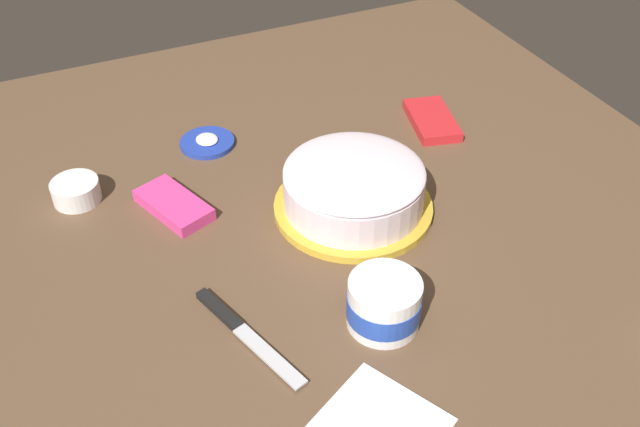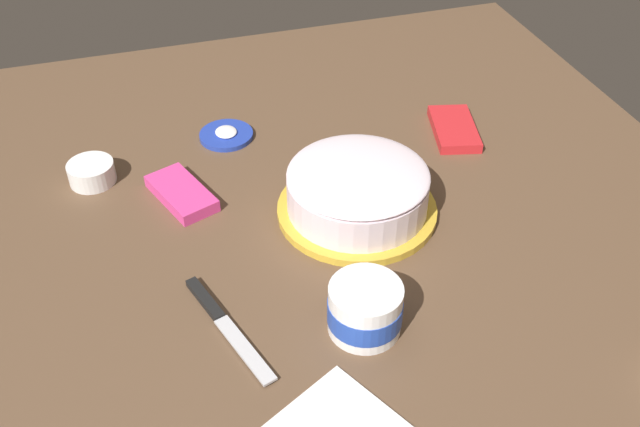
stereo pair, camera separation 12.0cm
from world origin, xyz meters
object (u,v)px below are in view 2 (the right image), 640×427
frosted_cake (358,192)px  sprinkle_bowl_blue (91,172)px  candy_box_lower (182,193)px  spreading_knife (221,319)px  candy_box_upper (454,129)px  frosting_tub (365,308)px  frosting_tub_lid (226,135)px

frosted_cake → sprinkle_bowl_blue: 0.49m
sprinkle_bowl_blue → candy_box_lower: 0.18m
spreading_knife → candy_box_upper: size_ratio=1.52×
frosting_tub → candy_box_upper: 0.56m
sprinkle_bowl_blue → candy_box_upper: 0.71m
sprinkle_bowl_blue → candy_box_upper: bearing=86.1°
frosted_cake → frosting_tub_lid: 0.35m
frosting_tub_lid → sprinkle_bowl_blue: size_ratio=1.26×
frosted_cake → frosting_tub: size_ratio=2.55×
candy_box_lower → spreading_knife: bearing=-18.6°
frosting_tub → candy_box_lower: size_ratio=0.75×
frosting_tub → candy_box_lower: frosting_tub is taller
spreading_knife → frosting_tub: bearing=70.1°
frosting_tub → sprinkle_bowl_blue: frosting_tub is taller
frosting_tub_lid → candy_box_lower: bearing=-33.9°
spreading_knife → frosted_cake: bearing=123.1°
candy_box_lower → frosting_tub_lid: bearing=125.6°
frosted_cake → candy_box_upper: frosted_cake is taller
frosted_cake → candy_box_lower: (-0.13, -0.29, -0.03)m
spreading_knife → sprinkle_bowl_blue: (-0.41, -0.16, 0.02)m
frosting_tub_lid → candy_box_lower: candy_box_lower is taller
sprinkle_bowl_blue → spreading_knife: bearing=21.2°
frosting_tub → frosting_tub_lid: size_ratio=1.02×
frosting_tub_lid → candy_box_lower: 0.21m
candy_box_lower → frosted_cake: bearing=45.0°
frosting_tub_lid → candy_box_lower: (0.17, -0.12, 0.01)m
frosting_tub_lid → sprinkle_bowl_blue: (0.07, -0.26, 0.02)m
frosting_tub_lid → spreading_knife: 0.49m
spreading_knife → sprinkle_bowl_blue: bearing=-158.8°
frosting_tub → candy_box_lower: 0.44m
frosting_tub → frosting_tub_lid: frosting_tub is taller
frosted_cake → candy_box_upper: size_ratio=1.83×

